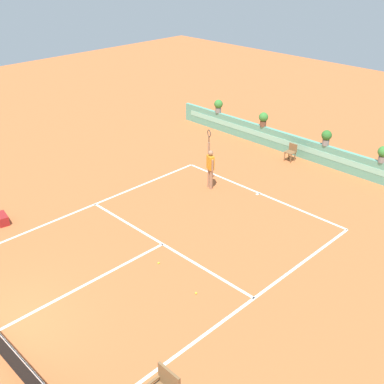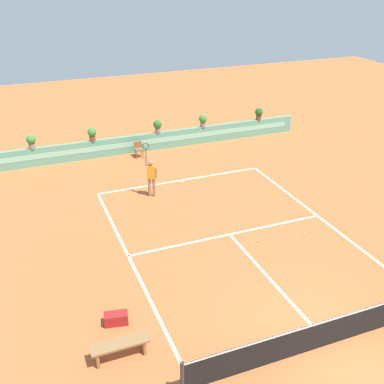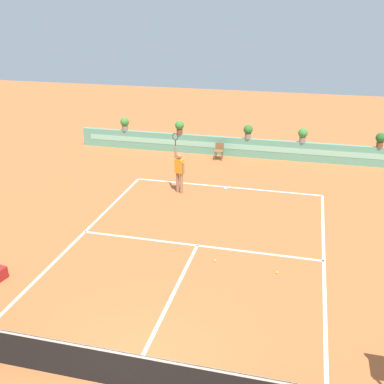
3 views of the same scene
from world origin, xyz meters
name	(u,v)px [view 1 (image 1 of 3)]	position (x,y,z in m)	size (l,w,h in m)	color
ground_plane	(154,249)	(0.00, 6.00, 0.00)	(60.00, 60.00, 0.00)	#BC6033
court_lines	(169,240)	(0.00, 6.72, 0.00)	(8.32, 11.94, 0.01)	white
back_wall_barrier	(319,153)	(0.00, 16.39, 0.50)	(18.00, 0.21, 1.00)	#599E84
ball_kid_chair	(291,152)	(-1.07, 15.66, 0.48)	(0.44, 0.44, 0.85)	brown
gear_bag	(2,219)	(-5.35, 3.06, 0.18)	(0.70, 0.36, 0.36)	maroon
tennis_player	(210,166)	(-1.83, 10.78, 1.05)	(0.58, 0.35, 2.58)	#9E7051
tennis_ball_near_baseline	(196,293)	(2.74, 5.31, 0.03)	(0.07, 0.07, 0.07)	#CCE033
tennis_ball_mid_court	(159,263)	(0.78, 5.53, 0.03)	(0.07, 0.07, 0.07)	#CCE033
potted_plant_right	(383,153)	(3.05, 16.39, 1.41)	(0.48, 0.48, 0.72)	gray
potted_plant_far_left	(218,105)	(-6.51, 16.39, 1.41)	(0.48, 0.48, 0.72)	gray
potted_plant_left	(263,118)	(-3.38, 16.39, 1.41)	(0.48, 0.48, 0.72)	brown
potted_plant_centre	(326,137)	(0.29, 16.39, 1.41)	(0.48, 0.48, 0.72)	gray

